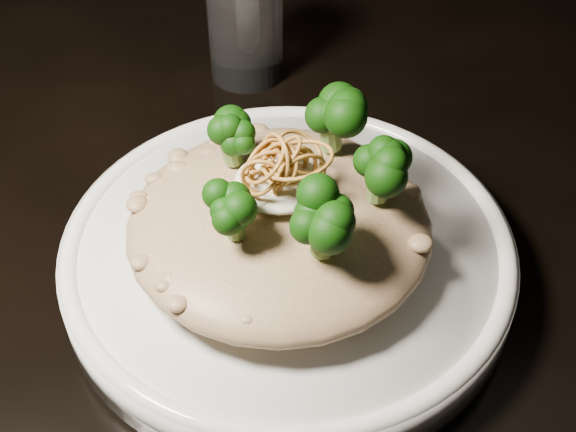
{
  "coord_description": "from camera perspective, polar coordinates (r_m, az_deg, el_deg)",
  "views": [
    {
      "loc": [
        0.07,
        -0.42,
        1.16
      ],
      "look_at": [
        0.07,
        -0.05,
        0.81
      ],
      "focal_mm": 50.0,
      "sensor_mm": 36.0,
      "label": 1
    }
  ],
  "objects": [
    {
      "name": "cheese",
      "position": [
        0.5,
        -0.62,
        2.38
      ],
      "size": [
        0.06,
        0.06,
        0.02
      ],
      "primitive_type": "ellipsoid",
      "color": "white",
      "rests_on": "risotto"
    },
    {
      "name": "plate",
      "position": [
        0.54,
        0.0,
        -2.99
      ],
      "size": [
        0.3,
        0.3,
        0.03
      ],
      "primitive_type": "cylinder",
      "color": "white",
      "rests_on": "table"
    },
    {
      "name": "risotto",
      "position": [
        0.51,
        -0.62,
        -0.62
      ],
      "size": [
        0.2,
        0.2,
        0.04
      ],
      "primitive_type": "ellipsoid",
      "color": "brown",
      "rests_on": "plate"
    },
    {
      "name": "shallots",
      "position": [
        0.48,
        -0.64,
        4.66
      ],
      "size": [
        0.06,
        0.06,
        0.04
      ],
      "primitive_type": null,
      "color": "brown",
      "rests_on": "cheese"
    },
    {
      "name": "drinking_glass",
      "position": [
        0.71,
        -3.07,
        13.95
      ],
      "size": [
        0.08,
        0.08,
        0.12
      ],
      "primitive_type": "cylinder",
      "rotation": [
        0.0,
        0.0,
        -0.36
      ],
      "color": "white",
      "rests_on": "table"
    },
    {
      "name": "table",
      "position": [
        0.65,
        -6.09,
        -5.82
      ],
      "size": [
        1.1,
        0.8,
        0.75
      ],
      "color": "black",
      "rests_on": "ground"
    },
    {
      "name": "broccoli",
      "position": [
        0.48,
        0.2,
        3.24
      ],
      "size": [
        0.12,
        0.12,
        0.04
      ],
      "primitive_type": null,
      "color": "black",
      "rests_on": "risotto"
    }
  ]
}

